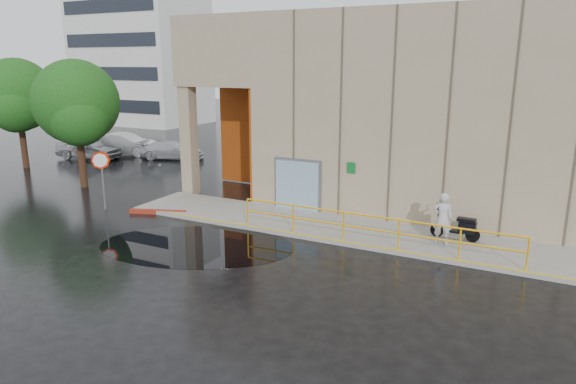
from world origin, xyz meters
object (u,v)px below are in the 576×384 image
(red_curb, at_px, (158,212))
(car_c, at_px, (172,150))
(car_b, at_px, (124,144))
(tree_far, at_px, (17,98))
(scooter, at_px, (457,219))
(stop_sign, at_px, (101,167))
(tree_near, at_px, (77,106))
(person, at_px, (443,219))
(car_a, at_px, (89,148))

(red_curb, relative_size, car_c, 0.59)
(car_b, bearing_deg, tree_far, 143.92)
(tree_far, bearing_deg, scooter, -4.29)
(tree_far, bearing_deg, red_curb, -15.92)
(stop_sign, distance_m, tree_near, 5.08)
(red_curb, distance_m, tree_far, 14.37)
(car_c, xyz_separation_m, tree_far, (-5.85, -6.17, 3.48))
(person, relative_size, car_b, 0.40)
(red_curb, xyz_separation_m, car_c, (-7.43, 9.95, 0.50))
(stop_sign, height_order, tree_near, tree_near)
(stop_sign, distance_m, car_a, 12.75)
(scooter, relative_size, stop_sign, 0.67)
(scooter, height_order, car_a, car_a)
(red_curb, bearing_deg, car_a, 148.11)
(person, height_order, scooter, person)
(car_c, bearing_deg, car_a, 96.35)
(person, xyz_separation_m, scooter, (0.34, 0.70, -0.15))
(scooter, relative_size, car_c, 0.41)
(person, relative_size, scooter, 1.06)
(car_a, bearing_deg, tree_near, -144.02)
(car_a, bearing_deg, person, -115.29)
(car_c, height_order, tree_near, tree_near)
(car_a, xyz_separation_m, car_c, (4.79, 2.35, -0.13))
(person, height_order, red_curb, person)
(stop_sign, height_order, car_b, stop_sign)
(car_b, bearing_deg, red_curb, -147.64)
(red_curb, height_order, car_a, car_a)
(red_curb, relative_size, tree_near, 0.39)
(tree_far, bearing_deg, car_b, 70.73)
(car_c, bearing_deg, car_b, 74.17)
(person, relative_size, tree_far, 0.28)
(stop_sign, height_order, car_a, stop_sign)
(person, distance_m, car_b, 23.88)
(scooter, distance_m, car_b, 23.96)
(stop_sign, xyz_separation_m, car_c, (-4.99, 10.46, -1.24))
(person, relative_size, stop_sign, 0.71)
(scooter, relative_size, tree_far, 0.27)
(scooter, xyz_separation_m, car_c, (-18.89, 8.02, -0.30))
(scooter, relative_size, car_a, 0.40)
(stop_sign, bearing_deg, car_b, 106.69)
(scooter, xyz_separation_m, car_a, (-23.67, 5.67, -0.16))
(scooter, xyz_separation_m, red_curb, (-11.46, -1.93, -0.79))
(car_b, xyz_separation_m, tree_far, (-2.06, -5.90, 3.33))
(scooter, distance_m, red_curb, 11.65)
(scooter, bearing_deg, red_curb, -167.69)
(red_curb, relative_size, car_b, 0.54)
(red_curb, bearing_deg, person, 6.34)
(car_a, distance_m, car_c, 5.34)
(tree_near, bearing_deg, person, -2.22)
(scooter, bearing_deg, person, -113.20)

